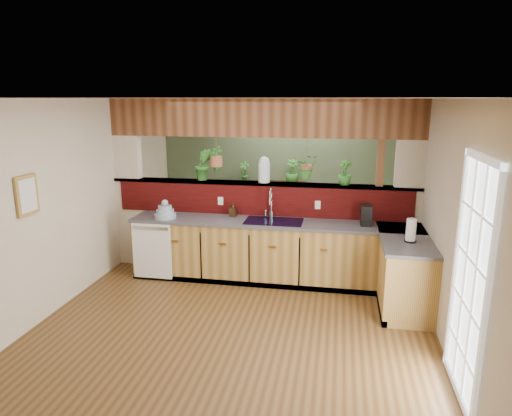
% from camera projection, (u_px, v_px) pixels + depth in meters
% --- Properties ---
extents(ground, '(4.60, 7.00, 0.01)m').
position_uv_depth(ground, '(243.00, 308.00, 5.79)').
color(ground, brown).
rests_on(ground, ground).
extents(ceiling, '(4.60, 7.00, 0.01)m').
position_uv_depth(ceiling, '(241.00, 98.00, 5.19)').
color(ceiling, brown).
rests_on(ceiling, ground).
extents(wall_back, '(4.60, 0.02, 2.60)m').
position_uv_depth(wall_back, '(280.00, 167.00, 8.84)').
color(wall_back, beige).
rests_on(wall_back, ground).
extents(wall_front, '(4.60, 0.02, 2.60)m').
position_uv_depth(wall_front, '(85.00, 382.00, 2.14)').
color(wall_front, beige).
rests_on(wall_front, ground).
extents(wall_left, '(0.02, 7.00, 2.60)m').
position_uv_depth(wall_left, '(68.00, 202.00, 5.90)').
color(wall_left, beige).
rests_on(wall_left, ground).
extents(wall_right, '(0.02, 7.00, 2.60)m').
position_uv_depth(wall_right, '(443.00, 218.00, 5.09)').
color(wall_right, beige).
rests_on(wall_right, ground).
extents(pass_through_partition, '(4.60, 0.21, 2.60)m').
position_uv_depth(pass_through_partition, '(263.00, 195.00, 6.80)').
color(pass_through_partition, beige).
rests_on(pass_through_partition, ground).
extents(pass_through_ledge, '(4.60, 0.21, 0.04)m').
position_uv_depth(pass_through_ledge, '(261.00, 183.00, 6.76)').
color(pass_through_ledge, brown).
rests_on(pass_through_ledge, ground).
extents(header_beam, '(4.60, 0.15, 0.55)m').
position_uv_depth(header_beam, '(261.00, 118.00, 6.54)').
color(header_beam, brown).
rests_on(header_beam, ground).
extents(sage_backwall, '(4.55, 0.02, 2.55)m').
position_uv_depth(sage_backwall, '(280.00, 167.00, 8.82)').
color(sage_backwall, '#4A5E40').
rests_on(sage_backwall, ground).
extents(countertop, '(4.14, 1.52, 0.90)m').
position_uv_depth(countertop, '(314.00, 256.00, 6.37)').
color(countertop, olive).
rests_on(countertop, ground).
extents(dishwasher, '(0.58, 0.03, 0.82)m').
position_uv_depth(dishwasher, '(152.00, 251.00, 6.58)').
color(dishwasher, white).
rests_on(dishwasher, ground).
extents(navy_sink, '(0.82, 0.50, 0.18)m').
position_uv_depth(navy_sink, '(274.00, 227.00, 6.49)').
color(navy_sink, black).
rests_on(navy_sink, countertop).
extents(french_door, '(0.06, 1.02, 2.16)m').
position_uv_depth(french_door, '(469.00, 284.00, 3.91)').
color(french_door, white).
rests_on(french_door, ground).
extents(framed_print, '(0.04, 0.35, 0.45)m').
position_uv_depth(framed_print, '(27.00, 195.00, 5.07)').
color(framed_print, olive).
rests_on(framed_print, wall_left).
extents(faucet, '(0.20, 0.20, 0.45)m').
position_uv_depth(faucet, '(271.00, 202.00, 6.58)').
color(faucet, '#B7B7B2').
rests_on(faucet, countertop).
extents(dish_stack, '(0.32, 0.32, 0.28)m').
position_uv_depth(dish_stack, '(165.00, 212.00, 6.62)').
color(dish_stack, '#8C9FB5').
rests_on(dish_stack, countertop).
extents(soap_dispenser, '(0.11, 0.11, 0.21)m').
position_uv_depth(soap_dispenser, '(233.00, 210.00, 6.72)').
color(soap_dispenser, '#3B2815').
rests_on(soap_dispenser, countertop).
extents(coffee_maker, '(0.15, 0.25, 0.27)m').
position_uv_depth(coffee_maker, '(366.00, 216.00, 6.26)').
color(coffee_maker, black).
rests_on(coffee_maker, countertop).
extents(paper_towel, '(0.14, 0.14, 0.31)m').
position_uv_depth(paper_towel, '(411.00, 231.00, 5.51)').
color(paper_towel, black).
rests_on(paper_towel, countertop).
extents(glass_jar, '(0.17, 0.17, 0.38)m').
position_uv_depth(glass_jar, '(264.00, 169.00, 6.71)').
color(glass_jar, silver).
rests_on(glass_jar, pass_through_ledge).
extents(ledge_plant_left, '(0.31, 0.27, 0.48)m').
position_uv_depth(ledge_plant_left, '(204.00, 165.00, 6.86)').
color(ledge_plant_left, '#2B6A24').
rests_on(ledge_plant_left, pass_through_ledge).
extents(ledge_plant_right, '(0.24, 0.24, 0.35)m').
position_uv_depth(ledge_plant_right, '(345.00, 173.00, 6.50)').
color(ledge_plant_right, '#2B6A24').
rests_on(ledge_plant_right, pass_through_ledge).
extents(hanging_plant_a, '(0.24, 0.21, 0.50)m').
position_uv_depth(hanging_plant_a, '(216.00, 151.00, 6.77)').
color(hanging_plant_a, brown).
rests_on(hanging_plant_a, header_beam).
extents(hanging_plant_b, '(0.39, 0.36, 0.52)m').
position_uv_depth(hanging_plant_b, '(307.00, 156.00, 6.55)').
color(hanging_plant_b, brown).
rests_on(hanging_plant_b, header_beam).
extents(shelving_console, '(1.70, 0.86, 1.10)m').
position_uv_depth(shelving_console, '(263.00, 210.00, 8.83)').
color(shelving_console, black).
rests_on(shelving_console, ground).
extents(shelf_plant_a, '(0.23, 0.18, 0.39)m').
position_uv_depth(shelf_plant_a, '(244.00, 171.00, 8.73)').
color(shelf_plant_a, '#2B6A24').
rests_on(shelf_plant_a, shelving_console).
extents(shelf_plant_b, '(0.29, 0.29, 0.45)m').
position_uv_depth(shelf_plant_b, '(292.00, 171.00, 8.56)').
color(shelf_plant_b, '#2B6A24').
rests_on(shelf_plant_b, shelving_console).
extents(floor_plant, '(0.81, 0.74, 0.77)m').
position_uv_depth(floor_plant, '(327.00, 233.00, 7.73)').
color(floor_plant, '#2B6A24').
rests_on(floor_plant, ground).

